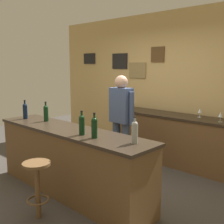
% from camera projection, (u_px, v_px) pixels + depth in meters
% --- Properties ---
extents(ground_plane, '(10.00, 10.00, 0.00)m').
position_uv_depth(ground_plane, '(91.00, 183.00, 4.21)').
color(ground_plane, '#423D38').
extents(back_wall, '(6.00, 0.09, 2.80)m').
position_uv_depth(back_wall, '(166.00, 84.00, 5.44)').
color(back_wall, tan).
rests_on(back_wall, ground_plane).
extents(bar_counter, '(2.69, 0.60, 0.92)m').
position_uv_depth(bar_counter, '(70.00, 161.00, 3.84)').
color(bar_counter, brown).
rests_on(bar_counter, ground_plane).
extents(side_counter, '(2.48, 0.56, 0.90)m').
position_uv_depth(side_counter, '(173.00, 139.00, 5.05)').
color(side_counter, brown).
rests_on(side_counter, ground_plane).
extents(bartender, '(0.52, 0.21, 1.62)m').
position_uv_depth(bartender, '(121.00, 118.00, 4.50)').
color(bartender, '#384766').
rests_on(bartender, ground_plane).
extents(bar_stool, '(0.32, 0.32, 0.68)m').
position_uv_depth(bar_stool, '(37.00, 181.00, 3.19)').
color(bar_stool, brown).
rests_on(bar_stool, ground_plane).
extents(wine_bottle_a, '(0.07, 0.07, 0.31)m').
position_uv_depth(wine_bottle_a, '(25.00, 110.00, 4.46)').
color(wine_bottle_a, black).
rests_on(wine_bottle_a, bar_counter).
extents(wine_bottle_b, '(0.07, 0.07, 0.31)m').
position_uv_depth(wine_bottle_b, '(46.00, 113.00, 4.26)').
color(wine_bottle_b, black).
rests_on(wine_bottle_b, bar_counter).
extents(wine_bottle_c, '(0.07, 0.07, 0.31)m').
position_uv_depth(wine_bottle_c, '(82.00, 124.00, 3.42)').
color(wine_bottle_c, black).
rests_on(wine_bottle_c, bar_counter).
extents(wine_bottle_d, '(0.07, 0.07, 0.31)m').
position_uv_depth(wine_bottle_d, '(94.00, 127.00, 3.27)').
color(wine_bottle_d, black).
rests_on(wine_bottle_d, bar_counter).
extents(wine_bottle_e, '(0.07, 0.07, 0.31)m').
position_uv_depth(wine_bottle_e, '(135.00, 131.00, 3.05)').
color(wine_bottle_e, '#999E99').
rests_on(wine_bottle_e, bar_counter).
extents(wine_glass_a, '(0.07, 0.07, 0.16)m').
position_uv_depth(wine_glass_a, '(132.00, 104.00, 5.51)').
color(wine_glass_a, silver).
rests_on(wine_glass_a, side_counter).
extents(wine_glass_b, '(0.07, 0.07, 0.16)m').
position_uv_depth(wine_glass_b, '(200.00, 111.00, 4.69)').
color(wine_glass_b, silver).
rests_on(wine_glass_b, side_counter).
extents(wine_glass_c, '(0.07, 0.07, 0.16)m').
position_uv_depth(wine_glass_c, '(220.00, 115.00, 4.31)').
color(wine_glass_c, silver).
rests_on(wine_glass_c, side_counter).
extents(coffee_mug, '(0.13, 0.08, 0.09)m').
position_uv_depth(coffee_mug, '(130.00, 106.00, 5.72)').
color(coffee_mug, silver).
rests_on(coffee_mug, side_counter).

